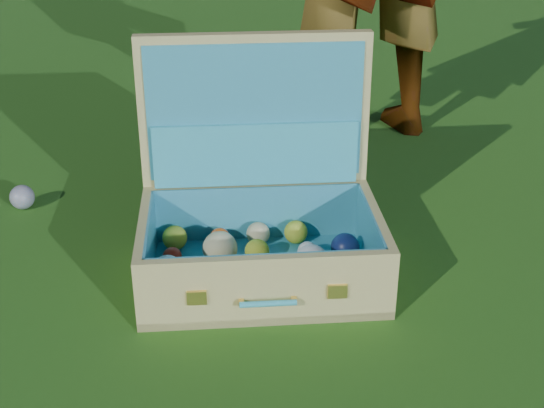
# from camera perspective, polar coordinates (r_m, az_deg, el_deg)

# --- Properties ---
(ground) EXTENTS (60.00, 60.00, 0.00)m
(ground) POSITION_cam_1_polar(r_m,az_deg,el_deg) (2.01, -5.02, -3.34)
(ground) COLOR #215114
(ground) RESTS_ON ground
(stray_ball) EXTENTS (0.07, 0.07, 0.07)m
(stray_ball) POSITION_cam_1_polar(r_m,az_deg,el_deg) (2.30, -18.30, 0.49)
(stray_ball) COLOR #386693
(stray_ball) RESTS_ON ground
(suitcase) EXTENTS (0.70, 0.63, 0.56)m
(suitcase) POSITION_cam_1_polar(r_m,az_deg,el_deg) (1.85, -0.98, -0.46)
(suitcase) COLOR tan
(suitcase) RESTS_ON ground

